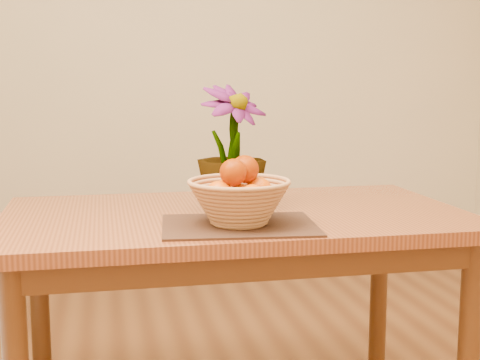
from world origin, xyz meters
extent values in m
cube|color=beige|center=(0.00, 2.25, 1.35)|extent=(4.00, 0.02, 2.70)
cube|color=brown|center=(0.00, 0.30, 0.73)|extent=(1.40, 0.80, 0.04)
cube|color=#482810|center=(0.00, 0.30, 0.67)|extent=(1.28, 0.68, 0.08)
cylinder|color=#482810|center=(0.62, -0.02, 0.35)|extent=(0.06, 0.06, 0.71)
cylinder|color=#482810|center=(-0.62, 0.62, 0.35)|extent=(0.06, 0.06, 0.71)
cylinder|color=#482810|center=(0.62, 0.62, 0.35)|extent=(0.06, 0.06, 0.71)
cube|color=#341E13|center=(-0.03, 0.09, 0.75)|extent=(0.45, 0.35, 0.01)
cylinder|color=tan|center=(-0.03, 0.09, 0.76)|extent=(0.14, 0.14, 0.01)
sphere|color=#D24B03|center=(-0.03, 0.09, 0.84)|extent=(0.06, 0.06, 0.06)
sphere|color=#D24B03|center=(0.03, 0.11, 0.84)|extent=(0.08, 0.08, 0.08)
sphere|color=#D24B03|center=(-0.05, 0.15, 0.84)|extent=(0.07, 0.07, 0.07)
sphere|color=#D24B03|center=(-0.09, 0.07, 0.84)|extent=(0.08, 0.08, 0.08)
sphere|color=#D24B03|center=(-0.01, 0.03, 0.84)|extent=(0.07, 0.07, 0.07)
sphere|color=#D24B03|center=(-0.01, 0.11, 0.91)|extent=(0.08, 0.08, 0.08)
sphere|color=#D24B03|center=(-0.05, 0.07, 0.90)|extent=(0.07, 0.07, 0.07)
sphere|color=#D24B03|center=(-0.01, 0.11, 0.91)|extent=(0.08, 0.08, 0.08)
sphere|color=#D24B03|center=(-0.05, 0.07, 0.90)|extent=(0.07, 0.07, 0.07)
imported|color=#1D4E16|center=(-0.01, 0.33, 0.94)|extent=(0.29, 0.29, 0.39)
camera|label=1|loc=(-0.39, -1.67, 1.15)|focal=50.00mm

